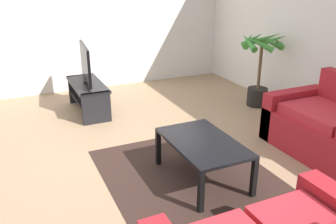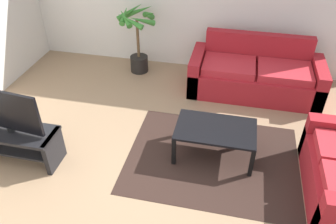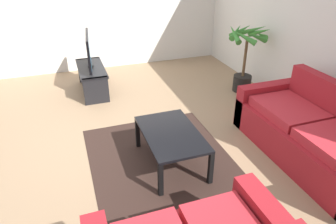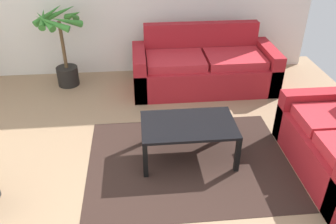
{
  "view_description": "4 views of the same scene",
  "coord_description": "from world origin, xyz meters",
  "px_view_note": "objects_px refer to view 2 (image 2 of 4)",
  "views": [
    {
      "loc": [
        3.47,
        -1.07,
        2.0
      ],
      "look_at": [
        0.38,
        0.35,
        0.68
      ],
      "focal_mm": 37.85,
      "sensor_mm": 36.0,
      "label": 1
    },
    {
      "loc": [
        0.81,
        -2.73,
        3.11
      ],
      "look_at": [
        0.1,
        0.47,
        0.69
      ],
      "focal_mm": 35.91,
      "sensor_mm": 36.0,
      "label": 2
    },
    {
      "loc": [
        3.51,
        -0.42,
        2.33
      ],
      "look_at": [
        0.2,
        0.74,
        0.43
      ],
      "focal_mm": 32.71,
      "sensor_mm": 36.0,
      "label": 3
    },
    {
      "loc": [
        0.18,
        -2.47,
        2.49
      ],
      "look_at": [
        0.46,
        0.53,
        0.64
      ],
      "focal_mm": 37.31,
      "sensor_mm": 36.0,
      "label": 4
    }
  ],
  "objects_px": {
    "couch_main": "(255,76)",
    "tv": "(5,110)",
    "tv_stand": "(15,140)",
    "coffee_table": "(216,131)",
    "potted_palm": "(138,38)"
  },
  "relations": [
    {
      "from": "couch_main",
      "to": "tv",
      "type": "height_order",
      "value": "tv"
    },
    {
      "from": "potted_palm",
      "to": "coffee_table",
      "type": "bearing_deg",
      "value": -50.73
    },
    {
      "from": "tv_stand",
      "to": "coffee_table",
      "type": "xyz_separation_m",
      "value": [
        2.46,
        0.62,
        0.08
      ]
    },
    {
      "from": "couch_main",
      "to": "coffee_table",
      "type": "xyz_separation_m",
      "value": [
        -0.48,
        -1.68,
        0.08
      ]
    },
    {
      "from": "tv",
      "to": "potted_palm",
      "type": "bearing_deg",
      "value": 71.39
    },
    {
      "from": "couch_main",
      "to": "tv",
      "type": "relative_size",
      "value": 2.18
    },
    {
      "from": "couch_main",
      "to": "tv_stand",
      "type": "height_order",
      "value": "couch_main"
    },
    {
      "from": "coffee_table",
      "to": "potted_palm",
      "type": "xyz_separation_m",
      "value": [
        -1.6,
        1.95,
        0.26
      ]
    },
    {
      "from": "tv",
      "to": "coffee_table",
      "type": "bearing_deg",
      "value": 14.07
    },
    {
      "from": "tv_stand",
      "to": "coffee_table",
      "type": "bearing_deg",
      "value": 14.14
    },
    {
      "from": "couch_main",
      "to": "coffee_table",
      "type": "relative_size",
      "value": 2.09
    },
    {
      "from": "tv_stand",
      "to": "tv",
      "type": "relative_size",
      "value": 1.14
    },
    {
      "from": "tv_stand",
      "to": "potted_palm",
      "type": "xyz_separation_m",
      "value": [
        0.87,
        2.57,
        0.34
      ]
    },
    {
      "from": "couch_main",
      "to": "tv_stand",
      "type": "distance_m",
      "value": 3.73
    },
    {
      "from": "coffee_table",
      "to": "potted_palm",
      "type": "relative_size",
      "value": 0.85
    }
  ]
}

